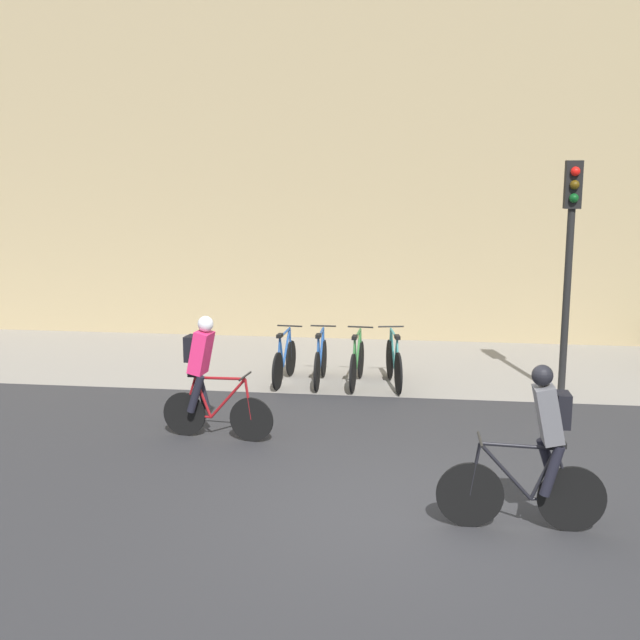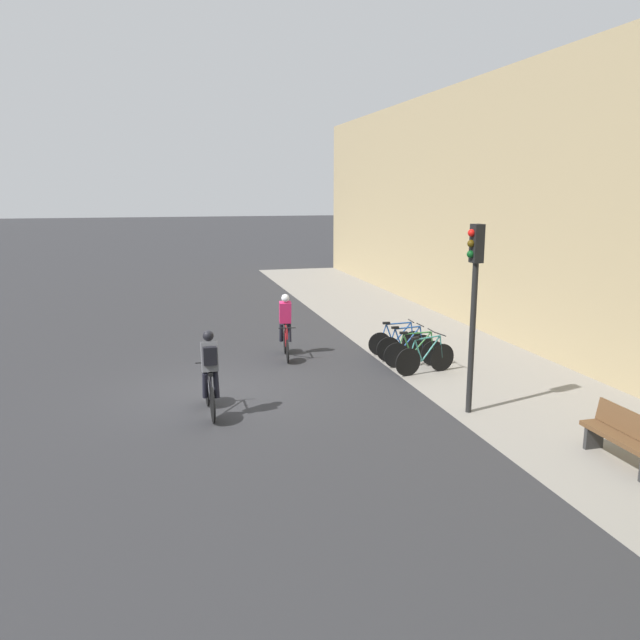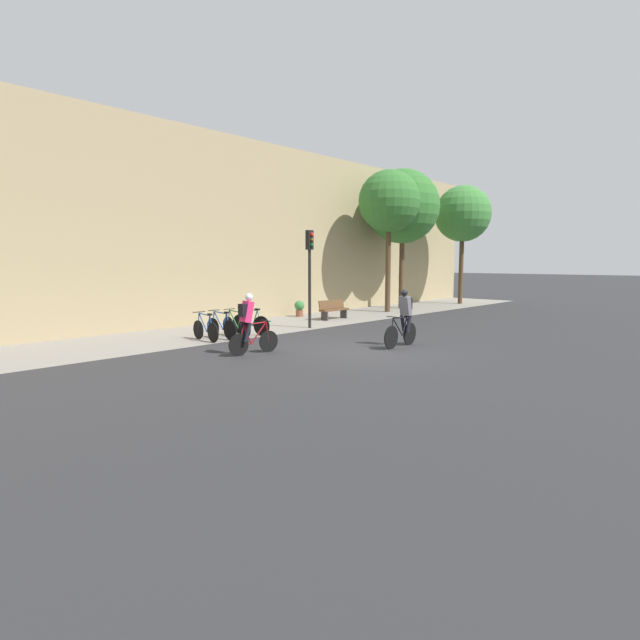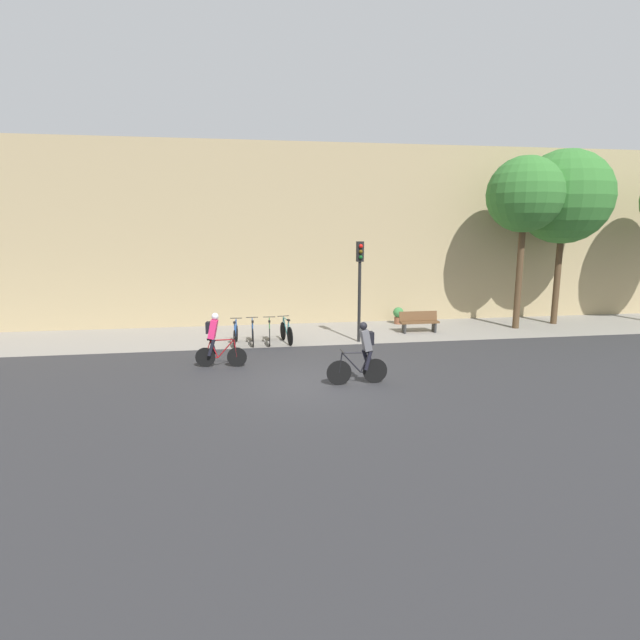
# 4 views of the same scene
# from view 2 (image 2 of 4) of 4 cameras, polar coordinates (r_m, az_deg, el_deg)

# --- Properties ---
(ground) EXTENTS (200.00, 200.00, 0.00)m
(ground) POSITION_cam_2_polar(r_m,az_deg,el_deg) (14.44, -9.30, -6.66)
(ground) COLOR #2B2B2D
(kerb_strip) EXTENTS (44.00, 4.50, 0.01)m
(kerb_strip) POSITION_cam_2_polar(r_m,az_deg,el_deg) (16.44, 14.90, -4.61)
(kerb_strip) COLOR gray
(kerb_strip) RESTS_ON ground
(building_facade) EXTENTS (44.00, 0.60, 8.10)m
(building_facade) POSITION_cam_2_polar(r_m,az_deg,el_deg) (17.23, 23.12, 9.26)
(building_facade) COLOR tan
(building_facade) RESTS_ON ground
(cyclist_pink) EXTENTS (1.63, 0.50, 1.76)m
(cyclist_pink) POSITION_cam_2_polar(r_m,az_deg,el_deg) (17.18, -3.18, -0.28)
(cyclist_pink) COLOR black
(cyclist_pink) RESTS_ON ground
(cyclist_grey) EXTENTS (1.77, 0.46, 1.80)m
(cyclist_grey) POSITION_cam_2_polar(r_m,az_deg,el_deg) (12.78, -10.06, -4.68)
(cyclist_grey) COLOR black
(cyclist_grey) RESTS_ON ground
(parked_bike_0) EXTENTS (0.46, 1.62, 0.96)m
(parked_bike_0) POSITION_cam_2_polar(r_m,az_deg,el_deg) (17.60, 7.01, -1.90)
(parked_bike_0) COLOR black
(parked_bike_0) RESTS_ON ground
(parked_bike_1) EXTENTS (0.46, 1.66, 0.98)m
(parked_bike_1) POSITION_cam_2_polar(r_m,az_deg,el_deg) (17.02, 7.81, -2.36)
(parked_bike_1) COLOR black
(parked_bike_1) RESTS_ON ground
(parked_bike_2) EXTENTS (0.46, 1.69, 0.97)m
(parked_bike_2) POSITION_cam_2_polar(r_m,az_deg,el_deg) (16.44, 8.67, -2.90)
(parked_bike_2) COLOR black
(parked_bike_2) RESTS_ON ground
(parked_bike_3) EXTENTS (0.48, 1.71, 0.99)m
(parked_bike_3) POSITION_cam_2_polar(r_m,az_deg,el_deg) (15.87, 9.59, -3.41)
(parked_bike_3) COLOR black
(parked_bike_3) RESTS_ON ground
(traffic_light_pole) EXTENTS (0.26, 0.30, 3.88)m
(traffic_light_pole) POSITION_cam_2_polar(r_m,az_deg,el_deg) (12.83, 13.92, 3.12)
(traffic_light_pole) COLOR black
(traffic_light_pole) RESTS_ON ground
(bench) EXTENTS (1.67, 0.44, 0.89)m
(bench) POSITION_cam_2_polar(r_m,az_deg,el_deg) (11.79, 26.07, -9.61)
(bench) COLOR brown
(bench) RESTS_ON ground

